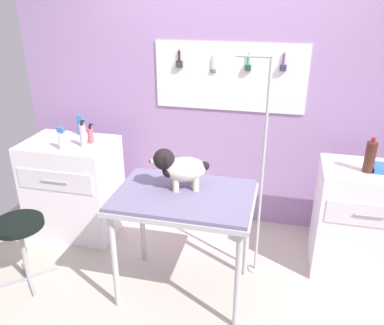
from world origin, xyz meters
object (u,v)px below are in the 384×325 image
Objects in this scene: spray_bottle_short at (83,135)px; soda_bottle at (370,156)px; cabinet_right at (359,220)px; grooming_table at (184,204)px; stool at (20,232)px; dog at (179,167)px; grooming_arm at (260,182)px; counter_left at (74,187)px.

soda_bottle is at bearing 0.64° from spray_bottle_short.
grooming_table is at bearing -155.38° from cabinet_right.
stool is 0.93m from spray_bottle_short.
soda_bottle reaches higher than stool.
spray_bottle_short is at bearing 155.13° from dog.
grooming_table is 2.41× the size of dog.
stool is at bearing -162.48° from grooming_arm.
cabinet_right is at bearing 0.36° from counter_left.
counter_left is 1.65× the size of stool.
cabinet_right is at bearing 1.79° from spray_bottle_short.
grooming_arm is 0.91m from cabinet_right.
grooming_table is at bearing -53.12° from dog.
spray_bottle_short is (-0.98, 0.45, -0.00)m from dog.
soda_bottle is at bearing 16.33° from stool.
cabinet_right is 2.41m from spray_bottle_short.
cabinet_right is at bearing 16.43° from grooming_arm.
dog is 1.56m from cabinet_right.
spray_bottle_short is at bearing -179.36° from soda_bottle.
soda_bottle is (2.51, -0.03, 0.58)m from counter_left.
spray_bottle_short reaches higher than stool.
stool is at bearing -171.24° from grooming_table.
dog is at bearing -23.58° from counter_left.
dog is 1.52× the size of soda_bottle.
soda_bottle is (1.34, 0.48, 0.02)m from dog.
grooming_arm is 6.47× the size of soda_bottle.
cabinet_right is 0.58m from soda_bottle.
grooming_arm reaches higher than counter_left.
soda_bottle is (1.29, 0.55, 0.27)m from grooming_table.
counter_left is at bearing 154.59° from grooming_table.
cabinet_right is 3.34× the size of soda_bottle.
dog reaches higher than grooming_table.
grooming_arm is 4.27× the size of dog.
counter_left is 3.36× the size of soda_bottle.
stool is at bearing -92.16° from counter_left.
spray_bottle_short reaches higher than cabinet_right.
spray_bottle_short is at bearing 72.86° from stool.
grooming_table is 1.09× the size of cabinet_right.
soda_bottle reaches higher than spray_bottle_short.
grooming_arm reaches higher than soda_bottle.
dog is (-0.56, -0.29, 0.19)m from grooming_arm.
grooming_table is 1.19m from spray_bottle_short.
stool is (-1.77, -0.56, -0.36)m from grooming_arm.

